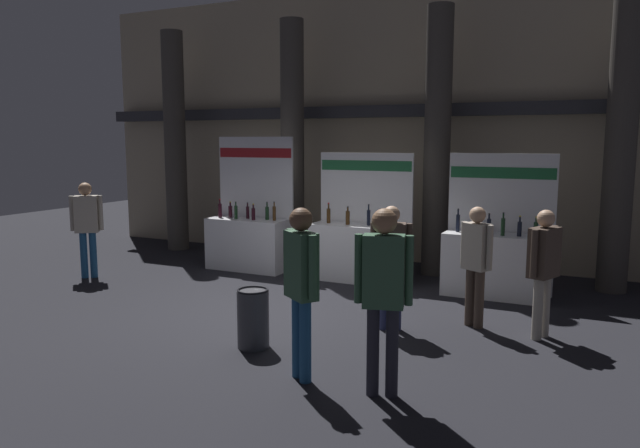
% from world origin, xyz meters
% --- Properties ---
extents(ground_plane, '(27.11, 27.11, 0.00)m').
position_xyz_m(ground_plane, '(0.00, 0.00, 0.00)').
color(ground_plane, black).
extents(hall_colonnade, '(13.56, 1.37, 5.54)m').
position_xyz_m(hall_colonnade, '(0.00, 4.19, 2.71)').
color(hall_colonnade, tan).
rests_on(hall_colonnade, ground_plane).
extents(exhibitor_booth_0, '(1.64, 0.66, 2.54)m').
position_xyz_m(exhibitor_booth_0, '(-1.85, 2.23, 0.62)').
color(exhibitor_booth_0, white).
rests_on(exhibitor_booth_0, ground_plane).
extents(exhibitor_booth_1, '(1.76, 0.66, 2.25)m').
position_xyz_m(exhibitor_booth_1, '(0.42, 2.29, 0.59)').
color(exhibitor_booth_1, white).
rests_on(exhibitor_booth_1, ground_plane).
extents(exhibitor_booth_2, '(1.69, 0.66, 2.27)m').
position_xyz_m(exhibitor_booth_2, '(2.79, 2.22, 0.60)').
color(exhibitor_booth_2, white).
rests_on(exhibitor_booth_2, ground_plane).
extents(trash_bin, '(0.38, 0.38, 0.72)m').
position_xyz_m(trash_bin, '(0.57, -1.50, 0.36)').
color(trash_bin, '#38383D').
rests_on(trash_bin, ground_plane).
extents(visitor_0, '(0.38, 0.55, 1.63)m').
position_xyz_m(visitor_0, '(3.66, 0.36, 0.98)').
color(visitor_0, '#ADA393').
rests_on(visitor_0, ground_plane).
extents(visitor_1, '(0.53, 0.35, 1.64)m').
position_xyz_m(visitor_1, '(1.84, -0.13, 0.98)').
color(visitor_1, navy).
rests_on(visitor_1, ground_plane).
extents(visitor_2, '(0.46, 0.34, 1.62)m').
position_xyz_m(visitor_2, '(2.81, 0.47, 0.94)').
color(visitor_2, '#47382D').
rests_on(visitor_2, ground_plane).
extents(visitor_3, '(0.54, 0.30, 1.85)m').
position_xyz_m(visitor_3, '(2.44, -2.14, 1.11)').
color(visitor_3, '#23232D').
rests_on(visitor_3, ground_plane).
extents(visitor_4, '(0.48, 0.40, 1.81)m').
position_xyz_m(visitor_4, '(1.55, -2.11, 1.08)').
color(visitor_4, navy).
rests_on(visitor_4, ground_plane).
extents(visitor_5, '(0.47, 0.42, 1.73)m').
position_xyz_m(visitor_5, '(-4.08, 0.37, 1.03)').
color(visitor_5, navy).
rests_on(visitor_5, ground_plane).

